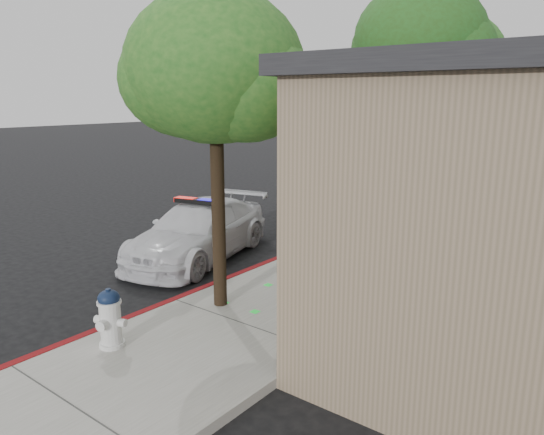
{
  "coord_description": "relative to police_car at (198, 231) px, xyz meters",
  "views": [
    {
      "loc": [
        6.9,
        -5.85,
        3.76
      ],
      "look_at": [
        0.6,
        2.24,
        1.35
      ],
      "focal_mm": 33.9,
      "sensor_mm": 36.0,
      "label": 1
    }
  ],
  "objects": [
    {
      "name": "police_car",
      "position": [
        0.0,
        0.0,
        0.0
      ],
      "size": [
        2.95,
        4.91,
        1.45
      ],
      "rotation": [
        0.0,
        0.0,
        0.25
      ],
      "color": "silver",
      "rests_on": "ground"
    },
    {
      "name": "street_tree_mid",
      "position": [
        3.08,
        5.17,
        4.38
      ],
      "size": [
        3.71,
        3.41,
        6.51
      ],
      "rotation": [
        0.0,
        0.0,
        -0.38
      ],
      "color": "black",
      "rests_on": "sidewalk"
    },
    {
      "name": "street_tree_far",
      "position": [
        2.45,
        9.42,
        4.24
      ],
      "size": [
        3.57,
        3.35,
        6.34
      ],
      "rotation": [
        0.0,
        0.0,
        -0.11
      ],
      "color": "black",
      "rests_on": "sidewalk"
    },
    {
      "name": "sidewalk",
      "position": [
        3.31,
        0.64,
        -0.59
      ],
      "size": [
        3.2,
        60.0,
        0.15
      ],
      "primitive_type": "cube",
      "color": "gray",
      "rests_on": "ground"
    },
    {
      "name": "red_curb",
      "position": [
        1.77,
        0.64,
        -0.59
      ],
      "size": [
        0.14,
        60.0,
        0.16
      ],
      "primitive_type": "cube",
      "color": "maroon",
      "rests_on": "ground"
    },
    {
      "name": "ground",
      "position": [
        1.71,
        -2.36,
        -0.67
      ],
      "size": [
        120.0,
        120.0,
        0.0
      ],
      "primitive_type": "plane",
      "color": "black",
      "rests_on": "ground"
    },
    {
      "name": "fire_hydrant",
      "position": [
        2.44,
        -4.16,
        -0.07
      ],
      "size": [
        0.52,
        0.45,
        0.9
      ],
      "rotation": [
        0.0,
        0.0,
        0.36
      ],
      "color": "silver",
      "rests_on": "sidewalk"
    },
    {
      "name": "street_tree_near",
      "position": [
        2.61,
        -2.01,
        3.45
      ],
      "size": [
        3.13,
        2.91,
        5.32
      ],
      "rotation": [
        0.0,
        0.0,
        -0.2
      ],
      "color": "black",
      "rests_on": "sidewalk"
    }
  ]
}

